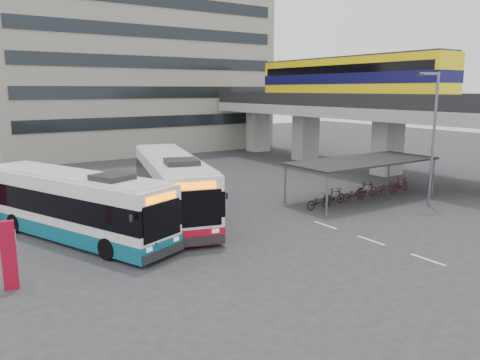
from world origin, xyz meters
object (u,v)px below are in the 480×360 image
bus_main (172,186)px  lamp_post (432,131)px  bus_teal (74,206)px  pedestrian (156,243)px

bus_main → lamp_post: 15.45m
bus_main → lamp_post: (13.73, -6.51, 2.83)m
bus_teal → lamp_post: bearing=-38.1°
pedestrian → lamp_post: (17.40, -0.34, 3.67)m
lamp_post → bus_teal: bearing=-172.8°
bus_main → bus_teal: bearing=-153.4°
bus_main → bus_teal: 5.66m
bus_main → pedestrian: size_ratio=7.53×
bus_teal → pedestrian: size_ratio=6.90×
lamp_post → bus_main: bearing=177.5°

